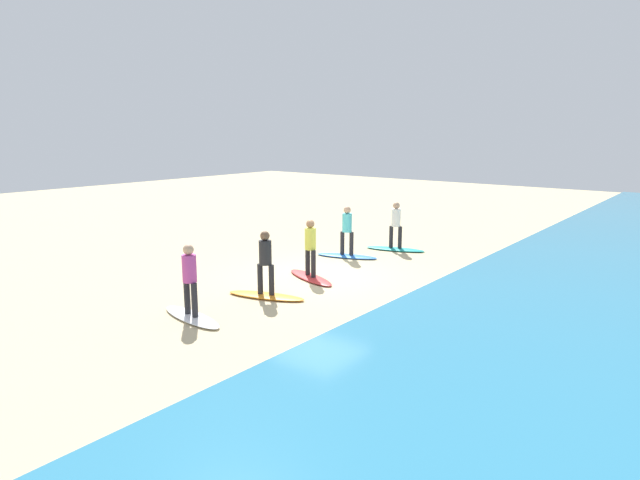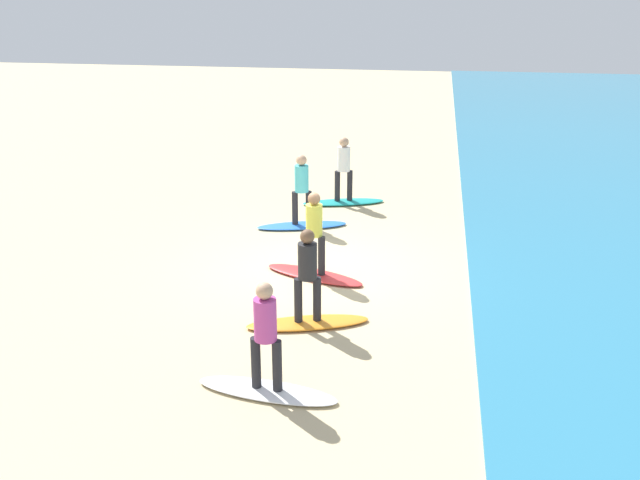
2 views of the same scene
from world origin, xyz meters
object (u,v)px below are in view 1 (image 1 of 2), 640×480
surfer_teal (396,222)px  surfer_blue (347,227)px  surfboard_orange (266,296)px  surfboard_blue (347,256)px  surfer_red (310,244)px  surfboard_teal (395,249)px  surfboard_red (311,277)px  surfboard_white (192,317)px  surfer_white (190,275)px  surfer_orange (265,258)px

surfer_teal → surfer_blue: same height
surfer_teal → surfboard_orange: (6.89, 0.24, -0.99)m
surfboard_blue → surfer_red: 3.12m
surfboard_teal → surfboard_blue: bearing=-127.2°
surfboard_red → surfer_red: size_ratio=1.28×
surfboard_orange → surfboard_white: 2.22m
surfboard_red → surfer_white: size_ratio=1.28×
surfer_blue → surfer_orange: (4.93, 0.97, 0.00)m
surfboard_blue → surfer_blue: (0.00, 0.00, 0.99)m
surfer_red → surfer_white: bearing=0.0°
surfboard_white → surfboard_red: bearing=98.2°
surfboard_red → surfer_orange: bearing=-63.6°
surfer_teal → surfboard_orange: 6.96m
surfer_red → surfer_white: 4.28m
surfboard_orange → surfboard_white: size_ratio=1.00×
surfboard_blue → surfer_white: 7.25m
surfboard_teal → surfer_red: bearing=-106.4°
surfer_teal → surfer_orange: same height
surfer_blue → surfer_white: 7.18m
surfboard_orange → surfer_orange: bearing=162.5°
surfer_red → surfboard_orange: bearing=6.0°
surfboard_teal → surfboard_blue: size_ratio=1.00×
surfer_blue → surfer_red: bearing=14.8°
surfer_blue → surfer_orange: size_ratio=1.00×
surfboard_red → surfer_white: (4.28, 0.00, 0.99)m
surfboard_red → surfer_white: 4.40m
surfer_red → surfer_orange: 2.09m
surfboard_teal → surfboard_orange: (6.89, 0.24, 0.00)m
surfboard_red → surfer_red: bearing=20.4°
surfboard_teal → surfboard_orange: same height
surfboard_blue → surfer_blue: surfer_blue is taller
surfer_white → surfboard_orange: bearing=174.4°
surfboard_teal → surfer_white: surfer_white is taller
surfer_orange → surfboard_white: bearing=-5.6°
surfboard_teal → surfboard_red: 4.81m
surfboard_red → surfboard_teal: bearing=110.7°
surfboard_blue → surfer_blue: bearing=-0.0°
surfboard_red → surfer_orange: 2.31m
surfer_teal → surfer_blue: (1.95, -0.73, 0.00)m
surfboard_teal → surfer_orange: bearing=-104.7°
surfer_blue → surfer_red: size_ratio=1.00×
surfer_orange → surfboard_teal: bearing=-178.0°
surfer_blue → surfboard_white: (7.14, 0.76, -0.99)m
surfboard_white → surfer_red: bearing=98.2°
surfboard_blue → surfer_red: size_ratio=1.28×
surfboard_blue → surfboard_white: (7.14, 0.76, 0.00)m
surfer_blue → surfboard_teal: bearing=159.5°
surfer_teal → surfer_blue: bearing=-20.5°
surfboard_orange → surfboard_teal: bearing=74.5°
surfboard_red → surfer_orange: (2.07, 0.22, 0.99)m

